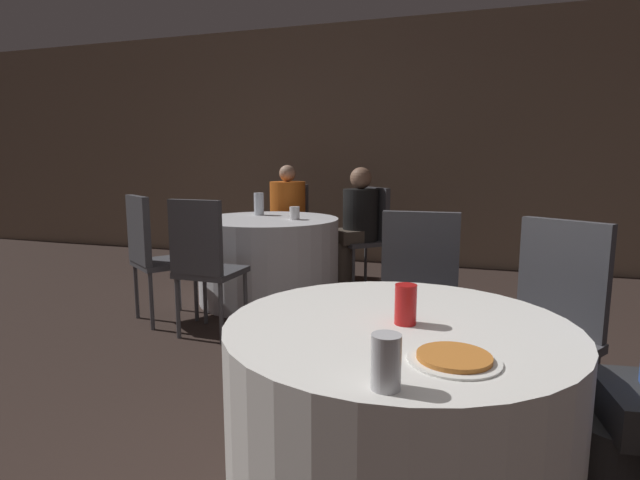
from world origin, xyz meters
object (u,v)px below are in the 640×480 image
at_px(chair_far_southwest, 151,248).
at_px(chair_far_northeast, 369,229).
at_px(chair_far_north, 290,222).
at_px(soda_can_silver, 386,362).
at_px(person_black_shirt, 354,228).
at_px(pizza_plate_near, 454,358).
at_px(bottle_far, 259,204).
at_px(chair_near_north, 418,293).
at_px(chair_near_northeast, 551,313).
at_px(table_far, 269,259).
at_px(chair_far_south, 203,257).
at_px(table_near, 396,433).
at_px(person_orange_shirt, 287,220).
at_px(soda_can_red, 406,304).

xyz_separation_m(chair_far_southwest, chair_far_northeast, (1.32, 1.56, 0.00)).
xyz_separation_m(chair_far_north, soda_can_silver, (1.76, -3.93, 0.21)).
relative_size(chair_far_north, person_black_shirt, 0.83).
xyz_separation_m(pizza_plate_near, bottle_far, (-1.88, 2.94, 0.09)).
bearing_deg(soda_can_silver, chair_near_north, 93.88).
bearing_deg(chair_far_north, chair_near_northeast, 118.79).
height_order(chair_far_southwest, bottle_far, chair_far_southwest).
relative_size(table_far, person_black_shirt, 1.05).
xyz_separation_m(chair_far_north, pizza_plate_near, (1.89, -3.73, 0.16)).
height_order(pizza_plate_near, bottle_far, bottle_far).
bearing_deg(chair_far_south, table_far, 90.00).
bearing_deg(chair_far_north, table_near, 105.18).
bearing_deg(chair_far_north, person_black_shirt, 142.19).
relative_size(chair_near_north, soda_can_silver, 7.88).
bearing_deg(table_far, bottle_far, 130.67).
distance_m(soda_can_silver, bottle_far, 3.59).
bearing_deg(person_orange_shirt, person_black_shirt, 151.09).
xyz_separation_m(chair_near_north, chair_far_southwest, (-2.05, 0.68, 0.00)).
bearing_deg(table_far, person_orange_shirt, 101.10).
height_order(table_far, chair_far_north, chair_far_north).
distance_m(person_black_shirt, soda_can_silver, 3.65).
height_order(chair_near_north, person_orange_shirt, person_orange_shirt).
bearing_deg(soda_can_red, table_far, 121.88).
distance_m(table_near, chair_far_south, 2.13).
bearing_deg(bottle_far, person_orange_shirt, 88.16).
height_order(table_near, chair_near_north, chair_near_north).
relative_size(chair_far_southwest, chair_far_south, 1.00).
relative_size(table_near, chair_far_southwest, 1.11).
bearing_deg(chair_near_northeast, soda_can_red, 91.06).
relative_size(table_far, chair_far_north, 1.26).
xyz_separation_m(chair_near_northeast, pizza_plate_near, (-0.35, -1.04, 0.16)).
distance_m(chair_far_south, soda_can_silver, 2.49).
distance_m(pizza_plate_near, soda_can_silver, 0.24).
distance_m(chair_far_northeast, soda_can_silver, 3.74).
distance_m(table_far, bottle_far, 0.54).
bearing_deg(table_far, pizza_plate_near, -58.11).
height_order(table_near, table_far, same).
height_order(chair_far_north, pizza_plate_near, chair_far_north).
relative_size(person_black_shirt, soda_can_red, 9.47).
height_order(table_near, bottle_far, bottle_far).
xyz_separation_m(pizza_plate_near, soda_can_red, (-0.16, 0.25, 0.05)).
bearing_deg(pizza_plate_near, chair_far_south, 135.45).
bearing_deg(person_black_shirt, chair_far_southwest, 95.99).
bearing_deg(person_orange_shirt, table_near, 105.83).
relative_size(chair_far_south, bottle_far, 4.73).
bearing_deg(chair_far_north, pizza_plate_near, 105.80).
bearing_deg(bottle_far, chair_near_northeast, -40.34).
bearing_deg(chair_far_northeast, person_orange_shirt, 37.31).
distance_m(chair_near_north, soda_can_silver, 1.42).
relative_size(table_near, soda_can_red, 8.73).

